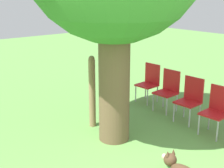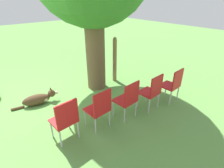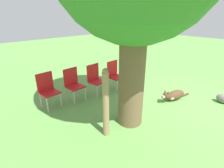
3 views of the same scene
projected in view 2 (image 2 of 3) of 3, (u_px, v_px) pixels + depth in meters
name	position (u px, v px, depth m)	size (l,w,h in m)	color
ground_plane	(42.00, 97.00, 4.89)	(30.00, 30.00, 0.00)	#609947
dog	(39.00, 99.00, 4.53)	(0.39, 1.16, 0.39)	#513823
fence_post	(115.00, 60.00, 5.53)	(0.13, 0.13, 1.43)	#937551
red_chair_0	(65.00, 119.00, 3.23)	(0.44, 0.46, 0.92)	red
red_chair_1	(99.00, 107.00, 3.54)	(0.44, 0.46, 0.92)	red
red_chair_2	(128.00, 98.00, 3.86)	(0.44, 0.46, 0.92)	red
red_chair_3	(152.00, 90.00, 4.18)	(0.44, 0.46, 0.92)	red
red_chair_4	(173.00, 84.00, 4.49)	(0.44, 0.46, 0.92)	red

